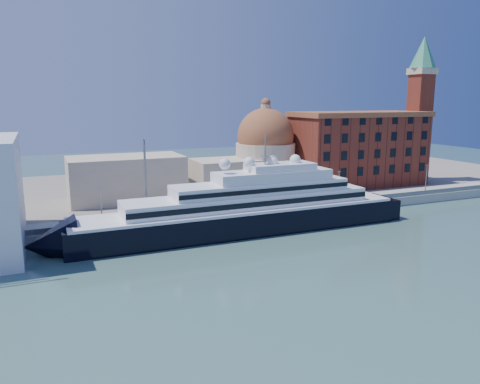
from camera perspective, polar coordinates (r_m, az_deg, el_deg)
name	(u,v)px	position (r m, az deg, el deg)	size (l,w,h in m)	color
ground	(299,264)	(85.27, 7.21, -8.74)	(400.00, 400.00, 0.00)	#325852
quay	(228,215)	(114.15, -1.48, -2.84)	(180.00, 10.00, 2.50)	gray
land	(180,188)	(152.15, -7.27, 0.53)	(260.00, 72.00, 2.00)	slate
quay_fence	(235,212)	(109.67, -0.60, -2.43)	(180.00, 0.10, 1.20)	slate
superyacht	(232,214)	(102.20, -1.04, -2.73)	(84.28, 11.68, 25.19)	black
warehouse	(359,148)	(153.35, 14.26, 5.19)	(43.00, 19.00, 23.25)	maroon
campanile	(420,100)	(168.34, 21.11, 10.41)	(8.40, 8.40, 47.00)	maroon
church	(218,163)	(136.35, -2.74, 3.59)	(66.00, 18.00, 25.50)	beige
lamp_posts	(179,186)	(106.72, -7.47, 0.79)	(120.80, 2.40, 18.00)	slate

